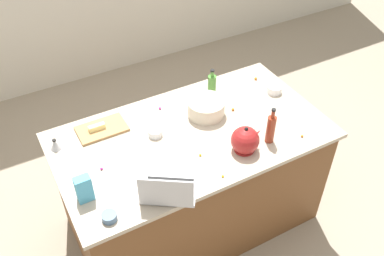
# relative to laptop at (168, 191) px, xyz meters

# --- Properties ---
(ground_plane) EXTENTS (12.00, 12.00, 0.00)m
(ground_plane) POSITION_rel_laptop_xyz_m (0.37, 0.40, -0.95)
(ground_plane) COLOR gray
(island_counter) EXTENTS (1.81, 1.00, 0.90)m
(island_counter) POSITION_rel_laptop_xyz_m (0.37, 0.40, -0.50)
(island_counter) COLOR brown
(island_counter) RESTS_ON ground
(laptop) EXTENTS (0.38, 0.36, 0.22)m
(laptop) POSITION_rel_laptop_xyz_m (0.00, 0.00, 0.00)
(laptop) COLOR #B7B7BC
(laptop) RESTS_ON island_counter
(mixing_bowl_large) EXTENTS (0.27, 0.27, 0.12)m
(mixing_bowl_large) POSITION_rel_laptop_xyz_m (0.56, 0.54, 0.01)
(mixing_bowl_large) COLOR beige
(mixing_bowl_large) RESTS_ON island_counter
(bottle_soy) EXTENTS (0.06, 0.06, 0.26)m
(bottle_soy) POSITION_rel_laptop_xyz_m (0.78, 0.10, 0.06)
(bottle_soy) COLOR maroon
(bottle_soy) RESTS_ON island_counter
(bottle_olive) EXTENTS (0.06, 0.06, 0.20)m
(bottle_olive) POSITION_rel_laptop_xyz_m (0.72, 0.73, 0.03)
(bottle_olive) COLOR #4C8C38
(bottle_olive) RESTS_ON island_counter
(kettle) EXTENTS (0.21, 0.18, 0.20)m
(kettle) POSITION_rel_laptop_xyz_m (0.59, 0.11, 0.03)
(kettle) COLOR maroon
(kettle) RESTS_ON island_counter
(cutting_board) EXTENTS (0.33, 0.20, 0.02)m
(cutting_board) POSITION_rel_laptop_xyz_m (-0.13, 0.73, -0.04)
(cutting_board) COLOR #AD7F4C
(cutting_board) RESTS_ON island_counter
(butter_stick_left) EXTENTS (0.11, 0.04, 0.04)m
(butter_stick_left) POSITION_rel_laptop_xyz_m (-0.17, 0.73, -0.01)
(butter_stick_left) COLOR #F4E58C
(butter_stick_left) RESTS_ON cutting_board
(ramekin_small) EXTENTS (0.09, 0.09, 0.05)m
(ramekin_small) POSITION_rel_laptop_xyz_m (0.16, 0.51, -0.02)
(ramekin_small) COLOR white
(ramekin_small) RESTS_ON island_counter
(ramekin_medium) EXTENTS (0.11, 0.11, 0.05)m
(ramekin_medium) POSITION_rel_laptop_xyz_m (1.13, 0.52, -0.02)
(ramekin_medium) COLOR white
(ramekin_medium) RESTS_ON island_counter
(ramekin_wide) EXTENTS (0.08, 0.08, 0.04)m
(ramekin_wide) POSITION_rel_laptop_xyz_m (-0.35, 0.01, -0.03)
(ramekin_wide) COLOR slate
(ramekin_wide) RESTS_ON island_counter
(kitchen_timer) EXTENTS (0.07, 0.07, 0.08)m
(kitchen_timer) POSITION_rel_laptop_xyz_m (-0.45, 0.69, -0.01)
(kitchen_timer) COLOR #B2B2B7
(kitchen_timer) RESTS_ON island_counter
(candy_bag) EXTENTS (0.09, 0.06, 0.17)m
(candy_bag) POSITION_rel_laptop_xyz_m (-0.41, 0.21, 0.04)
(candy_bag) COLOR #4CA5CC
(candy_bag) RESTS_ON island_counter
(candy_0) EXTENTS (0.02, 0.02, 0.02)m
(candy_0) POSITION_rel_laptop_xyz_m (0.30, 0.74, -0.04)
(candy_0) COLOR #CC3399
(candy_0) RESTS_ON island_counter
(candy_1) EXTENTS (0.02, 0.02, 0.02)m
(candy_1) POSITION_rel_laptop_xyz_m (1.11, 0.72, -0.04)
(candy_1) COLOR orange
(candy_1) RESTS_ON island_counter
(candy_2) EXTENTS (0.02, 0.02, 0.02)m
(candy_2) POSITION_rel_laptop_xyz_m (0.99, 0.03, -0.04)
(candy_2) COLOR orange
(candy_2) RESTS_ON island_counter
(candy_3) EXTENTS (0.02, 0.02, 0.02)m
(candy_3) POSITION_rel_laptop_xyz_m (1.00, 0.34, -0.04)
(candy_3) COLOR #CC3399
(candy_3) RESTS_ON island_counter
(candy_4) EXTENTS (0.01, 0.01, 0.01)m
(candy_4) POSITION_rel_laptop_xyz_m (0.35, -0.02, -0.04)
(candy_4) COLOR yellow
(candy_4) RESTS_ON island_counter
(candy_5) EXTENTS (0.02, 0.02, 0.02)m
(candy_5) POSITION_rel_laptop_xyz_m (-0.26, 0.38, -0.04)
(candy_5) COLOR #CC3399
(candy_5) RESTS_ON island_counter
(candy_6) EXTENTS (0.02, 0.02, 0.02)m
(candy_6) POSITION_rel_laptop_xyz_m (0.75, 0.48, -0.04)
(candy_6) COLOR orange
(candy_6) RESTS_ON island_counter
(candy_7) EXTENTS (0.02, 0.02, 0.02)m
(candy_7) POSITION_rel_laptop_xyz_m (0.32, 0.20, -0.04)
(candy_7) COLOR yellow
(candy_7) RESTS_ON island_counter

